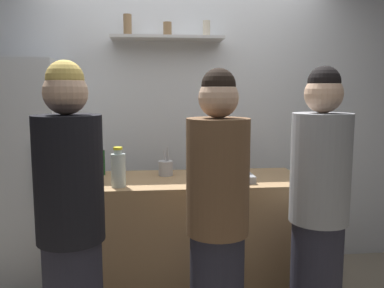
% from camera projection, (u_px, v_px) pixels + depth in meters
% --- Properties ---
extents(back_wall_assembly, '(4.80, 0.32, 2.60)m').
position_uv_depth(back_wall_assembly, '(183.00, 119.00, 3.53)').
color(back_wall_assembly, white).
rests_on(back_wall_assembly, ground).
extents(refrigerator, '(0.59, 0.66, 1.78)m').
position_uv_depth(refrigerator, '(26.00, 178.00, 3.07)').
color(refrigerator, silver).
rests_on(refrigerator, ground).
extents(counter, '(1.62, 0.66, 0.93)m').
position_uv_depth(counter, '(192.00, 240.00, 2.93)').
color(counter, '#9E7A51').
rests_on(counter, ground).
extents(baking_pan, '(0.34, 0.24, 0.05)m').
position_uv_depth(baking_pan, '(228.00, 178.00, 2.77)').
color(baking_pan, gray).
rests_on(baking_pan, counter).
extents(utensil_holder, '(0.11, 0.11, 0.22)m').
position_uv_depth(utensil_holder, '(166.00, 168.00, 2.96)').
color(utensil_holder, '#B2B2B7').
rests_on(utensil_holder, counter).
extents(wine_bottle_pale_glass, '(0.07, 0.07, 0.32)m').
position_uv_depth(wine_bottle_pale_glass, '(199.00, 156.00, 3.10)').
color(wine_bottle_pale_glass, '#B2BFB2').
rests_on(wine_bottle_pale_glass, counter).
extents(wine_bottle_green_glass, '(0.07, 0.07, 0.29)m').
position_uv_depth(wine_bottle_green_glass, '(100.00, 161.00, 2.98)').
color(wine_bottle_green_glass, '#19471E').
rests_on(wine_bottle_green_glass, counter).
extents(water_bottle_plastic, '(0.10, 0.10, 0.26)m').
position_uv_depth(water_bottle_plastic, '(118.00, 169.00, 2.59)').
color(water_bottle_plastic, silver).
rests_on(water_bottle_plastic, counter).
extents(person_blonde, '(0.34, 0.34, 1.70)m').
position_uv_depth(person_blonde, '(71.00, 231.00, 2.01)').
color(person_blonde, '#262633').
rests_on(person_blonde, ground).
extents(person_brown_jacket, '(0.34, 0.34, 1.67)m').
position_uv_depth(person_brown_jacket, '(217.00, 225.00, 2.16)').
color(person_brown_jacket, '#262633').
rests_on(person_brown_jacket, ground).
extents(person_grey_hoodie, '(0.34, 0.34, 1.69)m').
position_uv_depth(person_grey_hoodie, '(318.00, 214.00, 2.31)').
color(person_grey_hoodie, '#262633').
rests_on(person_grey_hoodie, ground).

